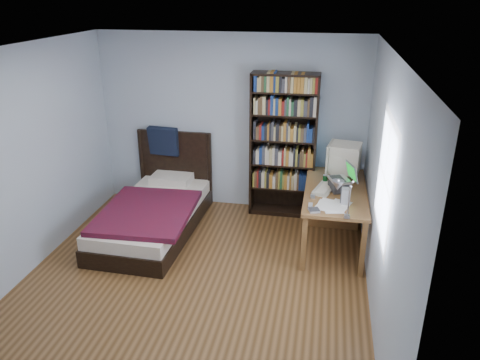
{
  "coord_description": "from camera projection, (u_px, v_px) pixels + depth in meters",
  "views": [
    {
      "loc": [
        1.33,
        -4.21,
        3.03
      ],
      "look_at": [
        0.38,
        0.79,
        0.94
      ],
      "focal_mm": 35.0,
      "sensor_mm": 36.0,
      "label": 1
    }
  ],
  "objects": [
    {
      "name": "room",
      "position": [
        191.0,
        178.0,
        4.72
      ],
      "size": [
        4.2,
        4.24,
        2.5
      ],
      "color": "#533418",
      "rests_on": "ground"
    },
    {
      "name": "desk",
      "position": [
        334.0,
        199.0,
        6.26
      ],
      "size": [
        0.75,
        1.55,
        0.73
      ],
      "color": "brown",
      "rests_on": "floor"
    },
    {
      "name": "crt_monitor",
      "position": [
        343.0,
        158.0,
        6.05
      ],
      "size": [
        0.46,
        0.42,
        0.46
      ],
      "color": "beige",
      "rests_on": "desk"
    },
    {
      "name": "laptop",
      "position": [
        340.0,
        183.0,
        5.69
      ],
      "size": [
        0.38,
        0.35,
        0.36
      ],
      "color": "#2D2D30",
      "rests_on": "desk"
    },
    {
      "name": "desk_lamp",
      "position": [
        340.0,
        189.0,
        4.55
      ],
      "size": [
        0.23,
        0.51,
        0.61
      ],
      "color": "#99999E",
      "rests_on": "desk"
    },
    {
      "name": "keyboard",
      "position": [
        325.0,
        188.0,
        5.76
      ],
      "size": [
        0.31,
        0.51,
        0.05
      ],
      "primitive_type": "cube",
      "rotation": [
        0.0,
        0.07,
        -0.28
      ],
      "color": "#B4AE96",
      "rests_on": "desk"
    },
    {
      "name": "speaker",
      "position": [
        346.0,
        196.0,
        5.34
      ],
      "size": [
        0.1,
        0.1,
        0.19
      ],
      "primitive_type": "cube",
      "rotation": [
        0.0,
        0.0,
        -0.01
      ],
      "color": "gray",
      "rests_on": "desk"
    },
    {
      "name": "soda_can",
      "position": [
        325.0,
        179.0,
        5.92
      ],
      "size": [
        0.06,
        0.06,
        0.11
      ],
      "primitive_type": "cylinder",
      "color": "#06320B",
      "rests_on": "desk"
    },
    {
      "name": "mouse",
      "position": [
        336.0,
        179.0,
        6.04
      ],
      "size": [
        0.07,
        0.12,
        0.04
      ],
      "primitive_type": "ellipsoid",
      "color": "silver",
      "rests_on": "desk"
    },
    {
      "name": "phone_silver",
      "position": [
        313.0,
        197.0,
        5.54
      ],
      "size": [
        0.06,
        0.11,
        0.02
      ],
      "primitive_type": "cube",
      "rotation": [
        0.0,
        0.0,
        0.08
      ],
      "color": "silver",
      "rests_on": "desk"
    },
    {
      "name": "phone_grey",
      "position": [
        310.0,
        205.0,
        5.33
      ],
      "size": [
        0.05,
        0.09,
        0.02
      ],
      "primitive_type": "cube",
      "rotation": [
        0.0,
        0.0,
        -0.01
      ],
      "color": "gray",
      "rests_on": "desk"
    },
    {
      "name": "external_drive",
      "position": [
        314.0,
        210.0,
        5.2
      ],
      "size": [
        0.14,
        0.14,
        0.02
      ],
      "primitive_type": "cube",
      "rotation": [
        0.0,
        0.0,
        0.32
      ],
      "color": "gray",
      "rests_on": "desk"
    },
    {
      "name": "bookshelf",
      "position": [
        283.0,
        146.0,
        6.45
      ],
      "size": [
        0.91,
        0.3,
        2.01
      ],
      "color": "black",
      "rests_on": "floor"
    },
    {
      "name": "bed",
      "position": [
        155.0,
        211.0,
        6.28
      ],
      "size": [
        1.17,
        2.15,
        1.16
      ],
      "color": "black",
      "rests_on": "floor"
    }
  ]
}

